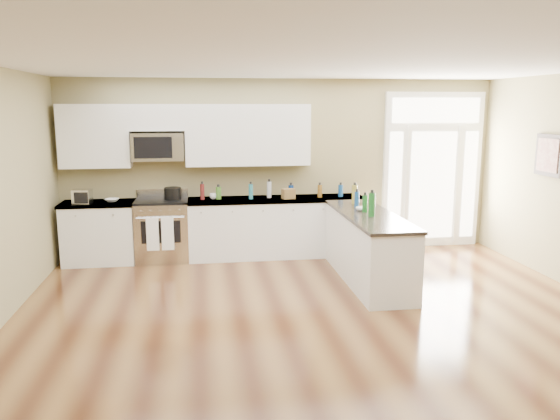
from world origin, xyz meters
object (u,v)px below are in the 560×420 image
object	(u,v)px
peninsula_cabinet	(368,250)
stockpot	(173,193)
kitchen_range	(163,230)
toaster_oven	(82,197)

from	to	relation	value
peninsula_cabinet	stockpot	distance (m)	3.12
kitchen_range	toaster_oven	size ratio (longest dim) A/B	4.26
peninsula_cabinet	toaster_oven	size ratio (longest dim) A/B	9.14
peninsula_cabinet	stockpot	xyz separation A→B (m)	(-2.68, 1.48, 0.61)
peninsula_cabinet	kitchen_range	xyz separation A→B (m)	(-2.85, 1.45, 0.04)
kitchen_range	peninsula_cabinet	bearing A→B (deg)	-26.92
kitchen_range	stockpot	distance (m)	0.60
kitchen_range	toaster_oven	distance (m)	1.28
stockpot	toaster_oven	bearing A→B (deg)	-172.97
stockpot	toaster_oven	distance (m)	1.32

